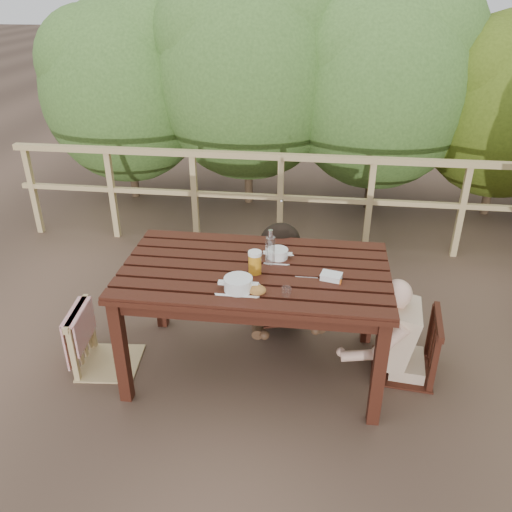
# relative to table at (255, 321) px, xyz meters

# --- Properties ---
(ground) EXTENTS (60.00, 60.00, 0.00)m
(ground) POSITION_rel_table_xyz_m (0.00, 0.00, -0.41)
(ground) COLOR brown
(ground) RESTS_ON ground
(table) EXTENTS (1.78, 1.00, 0.82)m
(table) POSITION_rel_table_xyz_m (0.00, 0.00, 0.00)
(table) COLOR black
(table) RESTS_ON ground
(chair_left) EXTENTS (0.48, 0.48, 0.88)m
(chair_left) POSITION_rel_table_xyz_m (-1.07, -0.10, 0.03)
(chair_left) COLOR tan
(chair_left) RESTS_ON ground
(chair_far) EXTENTS (0.53, 0.53, 0.86)m
(chair_far) POSITION_rel_table_xyz_m (0.07, 0.71, 0.02)
(chair_far) COLOR black
(chair_far) RESTS_ON ground
(chair_right) EXTENTS (0.49, 0.49, 0.90)m
(chair_right) POSITION_rel_table_xyz_m (1.07, 0.11, 0.04)
(chair_right) COLOR black
(chair_right) RESTS_ON ground
(woman) EXTENTS (0.72, 0.81, 1.38)m
(woman) POSITION_rel_table_xyz_m (0.07, 0.73, 0.28)
(woman) COLOR black
(woman) RESTS_ON ground
(diner_right) EXTENTS (0.65, 0.55, 1.21)m
(diner_right) POSITION_rel_table_xyz_m (1.10, 0.11, 0.19)
(diner_right) COLOR #CAA98A
(diner_right) RESTS_ON ground
(railing) EXTENTS (5.60, 0.10, 1.01)m
(railing) POSITION_rel_table_xyz_m (0.00, 2.00, 0.09)
(railing) COLOR tan
(railing) RESTS_ON ground
(hedge_row) EXTENTS (6.60, 1.60, 3.80)m
(hedge_row) POSITION_rel_table_xyz_m (0.40, 3.20, 1.49)
(hedge_row) COLOR #3C5E26
(hedge_row) RESTS_ON ground
(soup_near) EXTENTS (0.30, 0.30, 0.10)m
(soup_near) POSITION_rel_table_xyz_m (-0.07, -0.29, 0.46)
(soup_near) COLOR white
(soup_near) RESTS_ON table
(soup_far) EXTENTS (0.24, 0.24, 0.08)m
(soup_far) POSITION_rel_table_xyz_m (0.14, 0.16, 0.45)
(soup_far) COLOR silver
(soup_far) RESTS_ON table
(bread_roll) EXTENTS (0.11, 0.09, 0.07)m
(bread_roll) POSITION_rel_table_xyz_m (0.05, -0.30, 0.44)
(bread_roll) COLOR #B37A2F
(bread_roll) RESTS_ON table
(beer_glass) EXTENTS (0.09, 0.09, 0.17)m
(beer_glass) POSITION_rel_table_xyz_m (0.01, -0.07, 0.50)
(beer_glass) COLOR orange
(beer_glass) RESTS_ON table
(bottle) EXTENTS (0.06, 0.06, 0.27)m
(bottle) POSITION_rel_table_xyz_m (0.09, 0.07, 0.54)
(bottle) COLOR silver
(bottle) RESTS_ON table
(tumbler) EXTENTS (0.06, 0.06, 0.07)m
(tumbler) POSITION_rel_table_xyz_m (0.23, -0.31, 0.45)
(tumbler) COLOR silver
(tumbler) RESTS_ON table
(butter_tub) EXTENTS (0.15, 0.12, 0.06)m
(butter_tub) POSITION_rel_table_xyz_m (0.50, -0.09, 0.44)
(butter_tub) COLOR white
(butter_tub) RESTS_ON table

